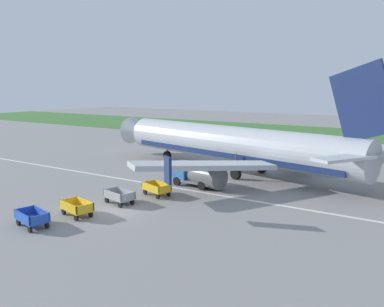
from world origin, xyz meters
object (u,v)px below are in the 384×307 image
(baggage_cart_fourth_in_row, at_px, (157,188))
(service_truck_beside_carts, at_px, (187,173))
(baggage_cart_second_in_row, at_px, (77,208))
(airplane, at_px, (239,145))
(baggage_cart_third_in_row, at_px, (119,196))
(baggage_cart_nearest, at_px, (32,218))

(baggage_cart_fourth_in_row, bearing_deg, service_truck_beside_carts, 90.34)
(baggage_cart_second_in_row, bearing_deg, service_truck_beside_carts, 83.42)
(airplane, bearing_deg, baggage_cart_third_in_row, -101.00)
(baggage_cart_nearest, distance_m, service_truck_beside_carts, 15.45)
(baggage_cart_third_in_row, height_order, service_truck_beside_carts, service_truck_beside_carts)
(baggage_cart_third_in_row, xyz_separation_m, baggage_cart_fourth_in_row, (0.99, 3.53, 0.00))
(baggage_cart_third_in_row, bearing_deg, baggage_cart_fourth_in_row, 74.38)
(service_truck_beside_carts, bearing_deg, baggage_cart_third_in_row, -96.67)
(baggage_cart_second_in_row, height_order, baggage_cart_fourth_in_row, same)
(baggage_cart_nearest, height_order, baggage_cart_fourth_in_row, same)
(airplane, height_order, baggage_cart_third_in_row, airplane)
(airplane, relative_size, service_truck_beside_carts, 8.32)
(baggage_cart_second_in_row, bearing_deg, baggage_cart_nearest, -102.47)
(airplane, xyz_separation_m, baggage_cart_fourth_in_row, (-1.95, -11.56, -2.45))
(baggage_cart_second_in_row, distance_m, service_truck_beside_carts, 12.22)
(airplane, distance_m, baggage_cart_second_in_row, 19.47)
(baggage_cart_nearest, bearing_deg, airplane, 79.59)
(baggage_cart_third_in_row, relative_size, baggage_cart_fourth_in_row, 1.00)
(baggage_cart_third_in_row, height_order, baggage_cart_fourth_in_row, same)
(baggage_cart_nearest, bearing_deg, baggage_cart_third_in_row, 80.86)
(airplane, height_order, service_truck_beside_carts, airplane)
(baggage_cart_second_in_row, xyz_separation_m, service_truck_beside_carts, (1.40, 12.13, 0.50))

